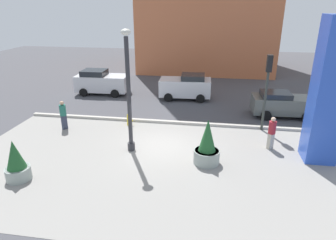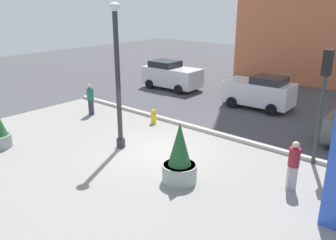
{
  "view_description": "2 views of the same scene",
  "coord_description": "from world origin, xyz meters",
  "px_view_note": "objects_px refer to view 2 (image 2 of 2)",
  "views": [
    {
      "loc": [
        2.52,
        -13.63,
        6.86
      ],
      "look_at": [
        0.23,
        0.76,
        1.14
      ],
      "focal_mm": 31.99,
      "sensor_mm": 36.0,
      "label": 1
    },
    {
      "loc": [
        8.98,
        -9.83,
        5.9
      ],
      "look_at": [
        0.21,
        0.5,
        1.26
      ],
      "focal_mm": 37.46,
      "sensor_mm": 36.0,
      "label": 2
    }
  ],
  "objects_px": {
    "car_curb_east": "(171,75)",
    "pedestrian_on_sidewalk": "(294,163)",
    "car_intersection": "(260,92)",
    "pedestrian_by_curb": "(90,98)",
    "lamp_post": "(118,81)",
    "potted_plant_near_right": "(180,159)",
    "fire_hydrant": "(154,116)",
    "traffic_light_corner": "(324,89)"
  },
  "relations": [
    {
      "from": "car_curb_east",
      "to": "pedestrian_on_sidewalk",
      "type": "relative_size",
      "value": 2.45
    },
    {
      "from": "car_intersection",
      "to": "pedestrian_on_sidewalk",
      "type": "xyz_separation_m",
      "value": [
        5.06,
        -7.79,
        -0.02
      ]
    },
    {
      "from": "car_curb_east",
      "to": "pedestrian_on_sidewalk",
      "type": "bearing_deg",
      "value": -34.27
    },
    {
      "from": "car_intersection",
      "to": "pedestrian_by_curb",
      "type": "height_order",
      "value": "car_intersection"
    },
    {
      "from": "lamp_post",
      "to": "car_intersection",
      "type": "relative_size",
      "value": 1.5
    },
    {
      "from": "pedestrian_by_curb",
      "to": "potted_plant_near_right",
      "type": "bearing_deg",
      "value": -18.26
    },
    {
      "from": "fire_hydrant",
      "to": "car_curb_east",
      "type": "xyz_separation_m",
      "value": [
        -4.03,
        6.21,
        0.59
      ]
    },
    {
      "from": "traffic_light_corner",
      "to": "pedestrian_on_sidewalk",
      "type": "xyz_separation_m",
      "value": [
        0.1,
        -2.41,
        -1.96
      ]
    },
    {
      "from": "car_curb_east",
      "to": "pedestrian_on_sidewalk",
      "type": "xyz_separation_m",
      "value": [
        11.87,
        -8.09,
        -0.02
      ]
    },
    {
      "from": "lamp_post",
      "to": "pedestrian_by_curb",
      "type": "bearing_deg",
      "value": 156.22
    },
    {
      "from": "lamp_post",
      "to": "traffic_light_corner",
      "type": "bearing_deg",
      "value": 28.47
    },
    {
      "from": "traffic_light_corner",
      "to": "pedestrian_by_curb",
      "type": "xyz_separation_m",
      "value": [
        -11.31,
        -1.65,
        -1.96
      ]
    },
    {
      "from": "car_curb_east",
      "to": "potted_plant_near_right",
      "type": "bearing_deg",
      "value": -48.96
    },
    {
      "from": "pedestrian_on_sidewalk",
      "to": "car_intersection",
      "type": "bearing_deg",
      "value": 123.01
    },
    {
      "from": "fire_hydrant",
      "to": "car_curb_east",
      "type": "relative_size",
      "value": 0.18
    },
    {
      "from": "lamp_post",
      "to": "traffic_light_corner",
      "type": "height_order",
      "value": "lamp_post"
    },
    {
      "from": "pedestrian_on_sidewalk",
      "to": "pedestrian_by_curb",
      "type": "distance_m",
      "value": 11.43
    },
    {
      "from": "lamp_post",
      "to": "pedestrian_on_sidewalk",
      "type": "distance_m",
      "value": 7.21
    },
    {
      "from": "potted_plant_near_right",
      "to": "pedestrian_on_sidewalk",
      "type": "distance_m",
      "value": 3.68
    },
    {
      "from": "car_intersection",
      "to": "pedestrian_on_sidewalk",
      "type": "bearing_deg",
      "value": -56.99
    },
    {
      "from": "fire_hydrant",
      "to": "traffic_light_corner",
      "type": "distance_m",
      "value": 8.17
    },
    {
      "from": "fire_hydrant",
      "to": "car_intersection",
      "type": "distance_m",
      "value": 6.56
    },
    {
      "from": "car_intersection",
      "to": "car_curb_east",
      "type": "bearing_deg",
      "value": 177.48
    },
    {
      "from": "potted_plant_near_right",
      "to": "pedestrian_by_curb",
      "type": "distance_m",
      "value": 8.74
    },
    {
      "from": "traffic_light_corner",
      "to": "car_curb_east",
      "type": "bearing_deg",
      "value": 154.24
    },
    {
      "from": "pedestrian_on_sidewalk",
      "to": "lamp_post",
      "type": "bearing_deg",
      "value": -169.62
    },
    {
      "from": "lamp_post",
      "to": "pedestrian_by_curb",
      "type": "height_order",
      "value": "lamp_post"
    },
    {
      "from": "potted_plant_near_right",
      "to": "car_intersection",
      "type": "distance_m",
      "value": 9.97
    },
    {
      "from": "potted_plant_near_right",
      "to": "traffic_light_corner",
      "type": "distance_m",
      "value": 5.7
    },
    {
      "from": "car_intersection",
      "to": "lamp_post",
      "type": "bearing_deg",
      "value": -101.18
    },
    {
      "from": "potted_plant_near_right",
      "to": "lamp_post",
      "type": "bearing_deg",
      "value": 168.98
    },
    {
      "from": "car_intersection",
      "to": "pedestrian_by_curb",
      "type": "bearing_deg",
      "value": -132.06
    },
    {
      "from": "fire_hydrant",
      "to": "traffic_light_corner",
      "type": "xyz_separation_m",
      "value": [
        7.75,
        0.53,
        2.54
      ]
    },
    {
      "from": "fire_hydrant",
      "to": "car_curb_east",
      "type": "distance_m",
      "value": 7.43
    },
    {
      "from": "potted_plant_near_right",
      "to": "car_curb_east",
      "type": "height_order",
      "value": "potted_plant_near_right"
    },
    {
      "from": "traffic_light_corner",
      "to": "car_intersection",
      "type": "distance_m",
      "value": 7.58
    },
    {
      "from": "car_intersection",
      "to": "pedestrian_by_curb",
      "type": "distance_m",
      "value": 9.47
    },
    {
      "from": "fire_hydrant",
      "to": "car_intersection",
      "type": "height_order",
      "value": "car_intersection"
    },
    {
      "from": "traffic_light_corner",
      "to": "car_curb_east",
      "type": "distance_m",
      "value": 13.22
    },
    {
      "from": "car_curb_east",
      "to": "car_intersection",
      "type": "height_order",
      "value": "car_curb_east"
    },
    {
      "from": "potted_plant_near_right",
      "to": "fire_hydrant",
      "type": "height_order",
      "value": "potted_plant_near_right"
    },
    {
      "from": "pedestrian_on_sidewalk",
      "to": "car_curb_east",
      "type": "bearing_deg",
      "value": 145.73
    }
  ]
}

